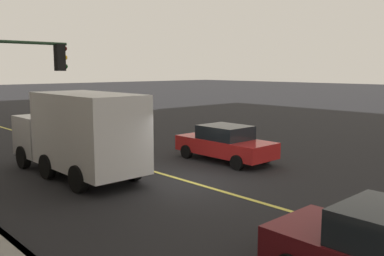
{
  "coord_description": "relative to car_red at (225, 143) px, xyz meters",
  "views": [
    {
      "loc": [
        -10.63,
        9.64,
        3.95
      ],
      "look_at": [
        -1.1,
        0.79,
        2.11
      ],
      "focal_mm": 38.97,
      "sensor_mm": 36.0,
      "label": 1
    }
  ],
  "objects": [
    {
      "name": "ground",
      "position": [
        -1.4,
        3.48,
        -0.78
      ],
      "size": [
        200.0,
        200.0,
        0.0
      ],
      "primitive_type": "plane",
      "color": "black"
    },
    {
      "name": "lane_stripe_center",
      "position": [
        -1.4,
        3.48,
        -0.77
      ],
      "size": [
        80.0,
        0.16,
        0.01
      ],
      "primitive_type": "cube",
      "color": "#D8CC4C",
      "rests_on": "ground"
    },
    {
      "name": "car_red",
      "position": [
        0.0,
        0.0,
        0.0
      ],
      "size": [
        4.5,
        2.0,
        1.54
      ],
      "color": "red",
      "rests_on": "ground"
    },
    {
      "name": "truck_white",
      "position": [
        1.85,
        5.89,
        0.85
      ],
      "size": [
        6.68,
        2.4,
        3.11
      ],
      "color": "silver",
      "rests_on": "ground"
    }
  ]
}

